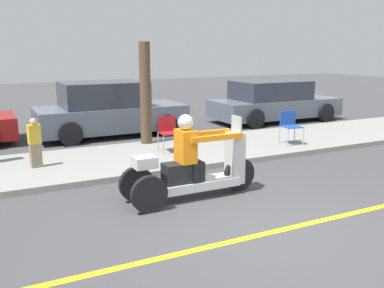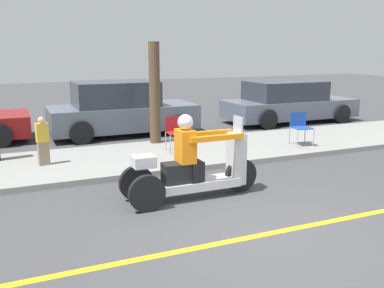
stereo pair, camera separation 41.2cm
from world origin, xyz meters
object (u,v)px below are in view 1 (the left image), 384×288
Objects in this scene: folding_chair_set_back at (290,124)px; parked_car_lot_far at (109,110)px; motorcycle_trike at (192,169)px; parked_car_lot_left at (274,102)px; spectator_far_back at (35,144)px; folding_chair_curbside at (168,130)px; tree_trunk at (145,93)px.

folding_chair_set_back is 0.19× the size of parked_car_lot_far.
motorcycle_trike is 0.53× the size of parked_car_lot_left.
parked_car_lot_far is (2.47, 3.17, 0.13)m from spectator_far_back.
parked_car_lot_left reaches higher than folding_chair_curbside.
spectator_far_back is 3.19m from tree_trunk.
parked_car_lot_left is at bearing 18.94° from tree_trunk.
tree_trunk is at bearing -161.06° from parked_car_lot_left.
motorcycle_trike is 3.06m from folding_chair_curbside.
spectator_far_back is 4.02m from parked_car_lot_far.
spectator_far_back reaches higher than folding_chair_set_back.
folding_chair_curbside is (0.86, 2.93, 0.10)m from motorcycle_trike.
motorcycle_trike is 0.57× the size of parked_car_lot_far.
motorcycle_trike reaches higher than folding_chair_curbside.
parked_car_lot_left is 5.88m from tree_trunk.
tree_trunk is at bearing 152.78° from folding_chair_set_back.
folding_chair_set_back is (3.99, 2.30, 0.10)m from motorcycle_trike.
motorcycle_trike is at bearing -52.64° from spectator_far_back.
tree_trunk is (-3.30, 1.69, 0.78)m from folding_chair_set_back.
motorcycle_trike is at bearing -150.03° from folding_chair_set_back.
folding_chair_curbside is at bearing 73.73° from motorcycle_trike.
motorcycle_trike is 2.98× the size of folding_chair_set_back.
parked_car_lot_far is at bearing 101.10° from tree_trunk.
tree_trunk is (-0.16, 1.06, 0.78)m from folding_chair_curbside.
folding_chair_set_back is at bearing -121.81° from parked_car_lot_left.
spectator_far_back is 0.22× the size of parked_car_lot_left.
folding_chair_set_back is at bearing -4.96° from spectator_far_back.
parked_car_lot_far is 2.16m from tree_trunk.
folding_chair_curbside is at bearing 1.83° from spectator_far_back.
tree_trunk is at bearing -78.90° from parked_car_lot_far.
folding_chair_set_back is 0.32× the size of tree_trunk.
spectator_far_back reaches higher than folding_chair_curbside.
spectator_far_back is 3.02m from folding_chair_curbside.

